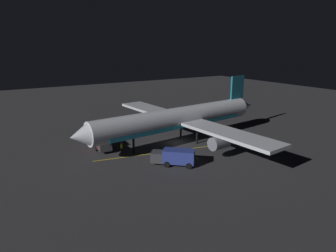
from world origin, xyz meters
TOP-DOWN VIEW (x-y plane):
  - ground_plane at (0.00, 0.00)m, footprint 180.00×180.00m
  - apron_guide_stripe at (-2.82, 4.00)m, footprint 4.84×23.78m
  - airliner at (0.06, -0.61)m, footprint 39.26×39.98m
  - baggage_truck at (4.44, 12.80)m, footprint 6.25×2.55m
  - catering_truck at (-8.27, 5.91)m, footprint 5.74×6.14m
  - ground_crew_worker at (0.50, 10.62)m, footprint 0.40×0.40m
  - traffic_cone_near_left at (-6.00, 3.64)m, footprint 0.50×0.50m
  - traffic_cone_near_right at (-2.60, 5.36)m, footprint 0.50×0.50m

SIDE VIEW (x-z plane):
  - ground_plane at x=0.00m, z-range -0.20..0.00m
  - apron_guide_stripe at x=-2.82m, z-range 0.00..0.01m
  - traffic_cone_near_left at x=-6.00m, z-range -0.03..0.52m
  - traffic_cone_near_right at x=-2.60m, z-range -0.03..0.52m
  - ground_crew_worker at x=0.50m, z-range 0.02..1.76m
  - baggage_truck at x=4.44m, z-range 0.06..2.32m
  - catering_truck at x=-8.27m, z-range 0.05..2.46m
  - airliner at x=0.06m, z-range -1.15..10.02m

